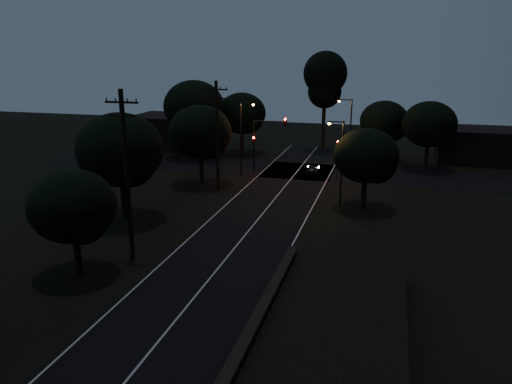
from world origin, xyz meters
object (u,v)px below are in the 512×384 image
Objects in this scene: utility_pole_mid at (127,174)px; streetlight_a at (242,134)px; utility_pole_far at (217,135)px; tall_pine at (325,79)px; streetlight_c at (340,158)px; signal_right at (338,152)px; signal_mast at (269,135)px; car at (312,170)px; streetlight_b at (349,129)px; signal_left at (254,147)px.

streetlight_a is at bearing 88.27° from utility_pole_mid.
tall_pine is (7.00, 23.00, 3.96)m from utility_pole_far.
tall_pine is 25.97m from streetlight_c.
utility_pole_mid is at bearing -112.99° from signal_right.
utility_pole_far reaches higher than streetlight_a.
utility_pole_mid is 23.04m from streetlight_a.
signal_mast is (-7.51, 0.00, 1.50)m from signal_right.
car is (-2.79, 0.76, -2.32)m from signal_right.
streetlight_b reaches higher than car.
tall_pine is 12.75m from streetlight_b.
streetlight_c is at bearing -87.86° from streetlight_b.
signal_right is at bearing 37.00° from utility_pole_far.
car is at bearing 164.87° from signal_right.
tall_pine reaches higher than car.
signal_right is at bearing 162.55° from car.
utility_pole_far reaches higher than streetlight_b.
tall_pine is 3.20× the size of signal_left.
utility_pole_mid is 25.22m from signal_mast.
tall_pine is 16.79m from signal_right.
streetlight_c is 2.46× the size of car.
utility_pole_mid is at bearing -90.00° from utility_pole_far.
tall_pine is at bearing 73.07° from utility_pole_far.
streetlight_b is (9.91, 4.01, 1.80)m from signal_left.
tall_pine reaches higher than streetlight_b.
signal_mast is 9.15m from streetlight_b.
utility_pole_far is 1.31× the size of streetlight_a.
signal_mast is at bearing -154.01° from streetlight_b.
signal_left is at bearing 4.40° from car.
tall_pine is (7.00, 40.00, 3.70)m from utility_pole_mid.
streetlight_c is (11.83, -2.00, -1.13)m from utility_pole_far.
signal_right is at bearing -0.03° from signal_mast.
utility_pole_far is 2.56× the size of signal_right.
streetlight_b is at bearing 29.48° from streetlight_a.
streetlight_a is (0.69, 23.00, -1.10)m from utility_pole_mid.
signal_mast reaches higher than signal_left.
signal_mast is (3.09, 7.99, -1.15)m from utility_pole_far.
car is (-3.50, -3.26, -4.12)m from streetlight_b.
tall_pine reaches higher than signal_right.
streetlight_c is 12.09m from car.
signal_mast is 13.28m from streetlight_c.
signal_left is 0.51× the size of streetlight_b.
streetlight_b is at bearing 68.70° from utility_pole_mid.
tall_pine reaches higher than signal_left.
streetlight_a is at bearing -168.66° from signal_right.
streetlight_a is at bearing -140.23° from signal_mast.
streetlight_a reaches higher than streetlight_c.
streetlight_c is (10.43, -9.99, 1.51)m from signal_left.
signal_mast reaches higher than car.
tall_pine is at bearing -89.09° from car.
streetlight_c is at bearing 108.21° from car.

